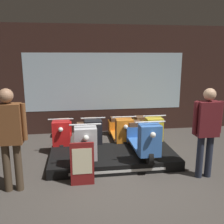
{
  "coord_description": "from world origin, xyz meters",
  "views": [
    {
      "loc": [
        -0.88,
        -4.08,
        2.32
      ],
      "look_at": [
        -0.05,
        1.69,
        0.99
      ],
      "focal_mm": 40.0,
      "sensor_mm": 36.0,
      "label": 1
    }
  ],
  "objects_px": {
    "scooter_backrow_0": "(63,133)",
    "price_sign_board": "(82,164)",
    "person_left_browsing": "(9,132)",
    "scooter_backrow_1": "(92,131)",
    "scooter_backrow_2": "(120,130)",
    "scooter_backrow_3": "(147,129)",
    "scooter_display_left": "(85,140)",
    "scooter_display_right": "(142,138)",
    "person_right_browsing": "(207,126)"
  },
  "relations": [
    {
      "from": "scooter_display_right",
      "to": "person_right_browsing",
      "type": "height_order",
      "value": "person_right_browsing"
    },
    {
      "from": "scooter_display_right",
      "to": "person_left_browsing",
      "type": "height_order",
      "value": "person_left_browsing"
    },
    {
      "from": "scooter_display_left",
      "to": "scooter_backrow_0",
      "type": "xyz_separation_m",
      "value": [
        -0.53,
        1.33,
        -0.22
      ]
    },
    {
      "from": "scooter_backrow_0",
      "to": "price_sign_board",
      "type": "relative_size",
      "value": 2.11
    },
    {
      "from": "scooter_display_right",
      "to": "scooter_backrow_2",
      "type": "relative_size",
      "value": 1.0
    },
    {
      "from": "scooter_backrow_2",
      "to": "price_sign_board",
      "type": "distance_m",
      "value": 2.44
    },
    {
      "from": "scooter_display_left",
      "to": "person_right_browsing",
      "type": "relative_size",
      "value": 0.99
    },
    {
      "from": "scooter_backrow_2",
      "to": "scooter_backrow_1",
      "type": "bearing_deg",
      "value": 180.0
    },
    {
      "from": "scooter_backrow_1",
      "to": "scooter_backrow_3",
      "type": "bearing_deg",
      "value": 0.0
    },
    {
      "from": "scooter_backrow_3",
      "to": "person_right_browsing",
      "type": "bearing_deg",
      "value": -77.14
    },
    {
      "from": "scooter_display_right",
      "to": "scooter_backrow_0",
      "type": "distance_m",
      "value": 2.23
    },
    {
      "from": "scooter_backrow_1",
      "to": "scooter_backrow_3",
      "type": "relative_size",
      "value": 1.0
    },
    {
      "from": "scooter_backrow_2",
      "to": "person_right_browsing",
      "type": "relative_size",
      "value": 0.99
    },
    {
      "from": "scooter_display_right",
      "to": "scooter_backrow_3",
      "type": "relative_size",
      "value": 1.0
    },
    {
      "from": "scooter_backrow_1",
      "to": "scooter_backrow_0",
      "type": "bearing_deg",
      "value": 180.0
    },
    {
      "from": "person_left_browsing",
      "to": "person_right_browsing",
      "type": "height_order",
      "value": "person_left_browsing"
    },
    {
      "from": "scooter_backrow_0",
      "to": "scooter_backrow_2",
      "type": "xyz_separation_m",
      "value": [
        1.53,
        0.0,
        0.0
      ]
    },
    {
      "from": "scooter_backrow_0",
      "to": "scooter_backrow_1",
      "type": "bearing_deg",
      "value": 0.0
    },
    {
      "from": "person_left_browsing",
      "to": "scooter_backrow_3",
      "type": "bearing_deg",
      "value": 35.97
    },
    {
      "from": "scooter_backrow_0",
      "to": "person_left_browsing",
      "type": "height_order",
      "value": "person_left_browsing"
    },
    {
      "from": "scooter_backrow_2",
      "to": "scooter_backrow_3",
      "type": "distance_m",
      "value": 0.76
    },
    {
      "from": "scooter_backrow_2",
      "to": "scooter_display_right",
      "type": "bearing_deg",
      "value": -79.55
    },
    {
      "from": "scooter_backrow_3",
      "to": "person_left_browsing",
      "type": "relative_size",
      "value": 0.95
    },
    {
      "from": "price_sign_board",
      "to": "scooter_backrow_2",
      "type": "bearing_deg",
      "value": 63.83
    },
    {
      "from": "scooter_display_left",
      "to": "person_right_browsing",
      "type": "bearing_deg",
      "value": -21.01
    },
    {
      "from": "person_right_browsing",
      "to": "scooter_display_right",
      "type": "bearing_deg",
      "value": 139.57
    },
    {
      "from": "scooter_display_left",
      "to": "scooter_backrow_0",
      "type": "distance_m",
      "value": 1.45
    },
    {
      "from": "scooter_backrow_0",
      "to": "scooter_backrow_2",
      "type": "relative_size",
      "value": 1.0
    },
    {
      "from": "person_right_browsing",
      "to": "scooter_display_left",
      "type": "bearing_deg",
      "value": 158.99
    },
    {
      "from": "scooter_backrow_0",
      "to": "person_left_browsing",
      "type": "xyz_separation_m",
      "value": [
        -0.75,
        -2.2,
        0.73
      ]
    },
    {
      "from": "person_left_browsing",
      "to": "person_right_browsing",
      "type": "xyz_separation_m",
      "value": [
        3.54,
        -0.0,
        -0.04
      ]
    },
    {
      "from": "scooter_backrow_2",
      "to": "person_left_browsing",
      "type": "xyz_separation_m",
      "value": [
        -2.27,
        -2.2,
        0.73
      ]
    },
    {
      "from": "scooter_backrow_3",
      "to": "scooter_backrow_1",
      "type": "bearing_deg",
      "value": 180.0
    },
    {
      "from": "scooter_backrow_1",
      "to": "person_left_browsing",
      "type": "relative_size",
      "value": 0.95
    },
    {
      "from": "scooter_backrow_0",
      "to": "price_sign_board",
      "type": "xyz_separation_m",
      "value": [
        0.45,
        -2.19,
        0.07
      ]
    },
    {
      "from": "scooter_backrow_1",
      "to": "person_left_browsing",
      "type": "height_order",
      "value": "person_left_browsing"
    },
    {
      "from": "scooter_backrow_0",
      "to": "scooter_backrow_2",
      "type": "height_order",
      "value": "same"
    },
    {
      "from": "scooter_backrow_0",
      "to": "person_right_browsing",
      "type": "distance_m",
      "value": 3.62
    },
    {
      "from": "scooter_backrow_3",
      "to": "price_sign_board",
      "type": "distance_m",
      "value": 2.86
    },
    {
      "from": "scooter_backrow_0",
      "to": "scooter_backrow_3",
      "type": "height_order",
      "value": "same"
    },
    {
      "from": "scooter_backrow_0",
      "to": "scooter_backrow_1",
      "type": "relative_size",
      "value": 1.0
    },
    {
      "from": "scooter_backrow_2",
      "to": "person_right_browsing",
      "type": "xyz_separation_m",
      "value": [
        1.27,
        -2.2,
        0.69
      ]
    },
    {
      "from": "scooter_display_right",
      "to": "scooter_backrow_3",
      "type": "height_order",
      "value": "scooter_display_right"
    },
    {
      "from": "scooter_backrow_1",
      "to": "scooter_backrow_3",
      "type": "xyz_separation_m",
      "value": [
        1.53,
        0.0,
        0.0
      ]
    },
    {
      "from": "scooter_backrow_2",
      "to": "scooter_backrow_3",
      "type": "height_order",
      "value": "same"
    },
    {
      "from": "person_right_browsing",
      "to": "scooter_backrow_1",
      "type": "bearing_deg",
      "value": 132.64
    },
    {
      "from": "scooter_display_right",
      "to": "scooter_backrow_2",
      "type": "xyz_separation_m",
      "value": [
        -0.25,
        1.33,
        -0.22
      ]
    },
    {
      "from": "scooter_display_left",
      "to": "scooter_display_right",
      "type": "distance_m",
      "value": 1.24
    },
    {
      "from": "scooter_backrow_2",
      "to": "scooter_backrow_3",
      "type": "bearing_deg",
      "value": 0.0
    },
    {
      "from": "scooter_display_left",
      "to": "scooter_backrow_1",
      "type": "xyz_separation_m",
      "value": [
        0.23,
        1.33,
        -0.22
      ]
    }
  ]
}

